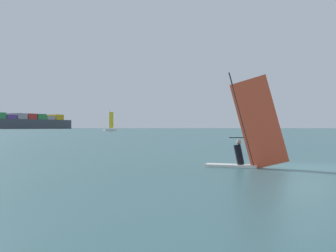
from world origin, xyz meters
The scene contains 5 objects.
ground_plane centered at (0.00, 0.00, 0.00)m, with size 4000.00×4000.00×0.00m, color #386066.
windsurfer centered at (-2.78, -0.44, 1.19)m, with size 3.64×1.53×4.40m.
cargo_ship centered at (-224.62, 499.25, 9.43)m, with size 115.84×174.31×33.47m.
distant_headland centered at (41.16, 1258.12, 17.95)m, with size 744.86×205.35×35.91m, color #4C564C.
small_sailboat centered at (-39.13, 174.31, 1.08)m, with size 6.24×5.99×10.66m.
Camera 1 is at (-5.86, -18.15, 1.79)m, focal length 42.08 mm.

